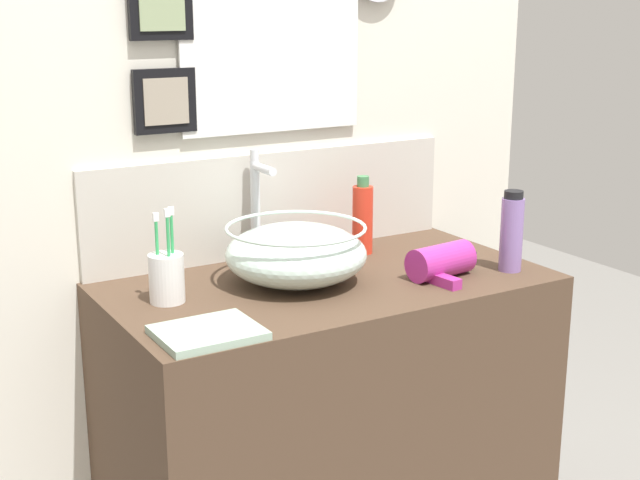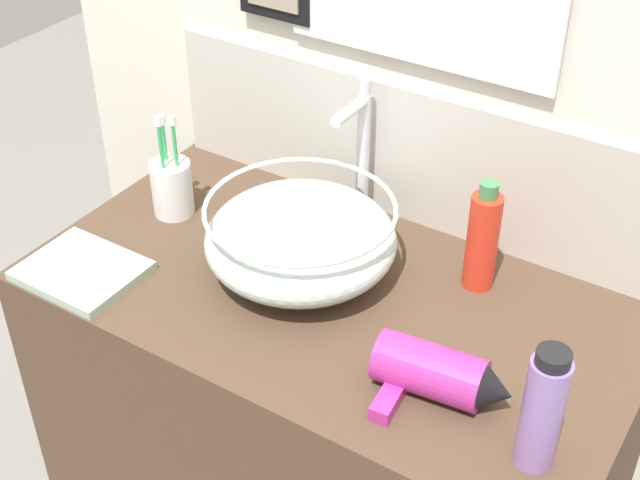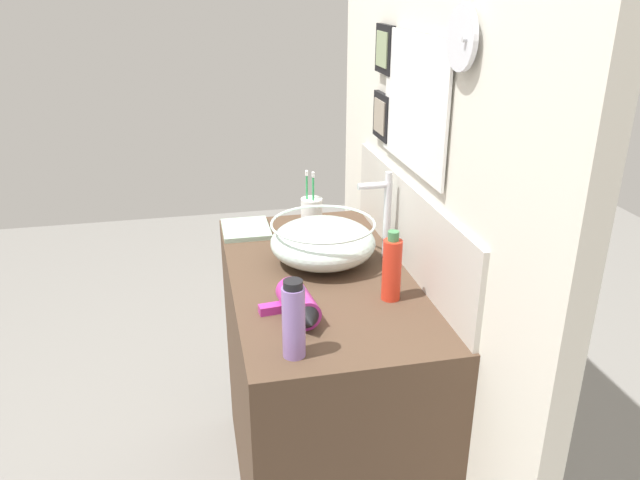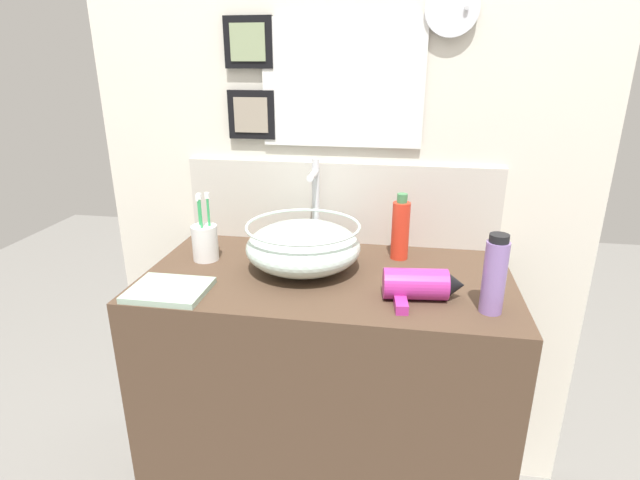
% 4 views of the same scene
% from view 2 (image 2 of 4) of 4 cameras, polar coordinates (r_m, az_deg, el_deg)
% --- Properties ---
extents(vanity_counter, '(1.02, 0.55, 0.89)m').
position_cam_2_polar(vanity_counter, '(1.81, 0.61, -14.37)').
color(vanity_counter, '#4C3828').
rests_on(vanity_counter, ground).
extents(back_panel, '(1.59, 0.10, 2.32)m').
position_cam_2_polar(back_panel, '(1.58, 6.71, 10.30)').
color(back_panel, silver).
rests_on(back_panel, ground).
extents(glass_bowl_sink, '(0.33, 0.33, 0.14)m').
position_cam_2_polar(glass_bowl_sink, '(1.50, -1.25, 0.10)').
color(glass_bowl_sink, silver).
rests_on(glass_bowl_sink, vanity_counter).
extents(faucet, '(0.02, 0.11, 0.28)m').
position_cam_2_polar(faucet, '(1.59, 2.61, 6.15)').
color(faucet, silver).
rests_on(faucet, vanity_counter).
extents(hair_drier, '(0.21, 0.15, 0.08)m').
position_cam_2_polar(hair_drier, '(1.30, 7.58, -8.55)').
color(hair_drier, '#B22D8C').
rests_on(hair_drier, vanity_counter).
extents(toothbrush_cup, '(0.08, 0.08, 0.21)m').
position_cam_2_polar(toothbrush_cup, '(1.68, -9.46, 3.38)').
color(toothbrush_cup, white).
rests_on(toothbrush_cup, vanity_counter).
extents(lotion_bottle, '(0.05, 0.05, 0.20)m').
position_cam_2_polar(lotion_bottle, '(1.20, 14.06, -10.51)').
color(lotion_bottle, '#8C6BB2').
rests_on(lotion_bottle, vanity_counter).
extents(shampoo_bottle, '(0.05, 0.05, 0.20)m').
position_cam_2_polar(shampoo_bottle, '(1.48, 10.36, 0.04)').
color(shampoo_bottle, red).
rests_on(shampoo_bottle, vanity_counter).
extents(hand_towel, '(0.20, 0.16, 0.02)m').
position_cam_2_polar(hand_towel, '(1.58, -15.01, -1.92)').
color(hand_towel, '#99B29E').
rests_on(hand_towel, vanity_counter).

